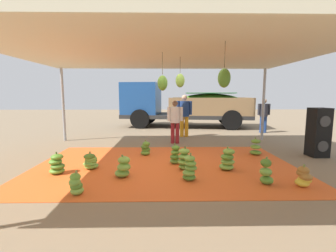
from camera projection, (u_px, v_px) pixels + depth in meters
name	position (u px, v px, depth m)	size (l,w,h in m)	color
ground_plane	(164.00, 142.00, 8.84)	(40.00, 40.00, 0.00)	#7F6B51
tarp_orange	(165.00, 165.00, 5.86)	(6.31, 4.05, 0.01)	#E05B23
tent_canopy	(165.00, 52.00, 5.43)	(8.00, 7.00, 2.79)	#9EA0A5
banana_bunch_0	(227.00, 160.00, 5.45)	(0.38, 0.40, 0.55)	#75A83D
banana_bunch_1	(123.00, 168.00, 4.98)	(0.40, 0.40, 0.48)	#6B9E38
banana_bunch_2	(76.00, 185.00, 4.09)	(0.31, 0.31, 0.43)	#75A83D
banana_bunch_3	(91.00, 162.00, 5.56)	(0.46, 0.46, 0.41)	#6B9E38
banana_bunch_4	(185.00, 160.00, 5.47)	(0.45, 0.45, 0.55)	#75A83D
banana_bunch_5	(304.00, 177.00, 4.47)	(0.37, 0.35, 0.43)	gold
banana_bunch_6	(146.00, 149.00, 6.83)	(0.35, 0.35, 0.45)	#60932D
banana_bunch_7	(57.00, 165.00, 5.20)	(0.45, 0.45, 0.49)	#60932D
banana_bunch_8	(175.00, 155.00, 5.94)	(0.34, 0.36, 0.53)	#6B9E38
banana_bunch_9	(256.00, 148.00, 6.87)	(0.36, 0.36, 0.51)	#60932D
banana_bunch_10	(190.00, 169.00, 4.79)	(0.38, 0.38, 0.57)	#518428
banana_bunch_11	(266.00, 173.00, 4.57)	(0.32, 0.33, 0.54)	#518428
cargo_truck_main	(181.00, 105.00, 13.02)	(7.12, 3.20, 2.40)	#2D2D2D
worker_0	(264.00, 113.00, 10.85)	(0.57, 0.35, 1.57)	navy
worker_1	(184.00, 112.00, 9.81)	(0.64, 0.39, 1.74)	orange
worker_2	(175.00, 119.00, 8.45)	(0.56, 0.34, 1.54)	maroon
speaker_stack	(318.00, 132.00, 6.65)	(0.48, 0.50, 1.38)	black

